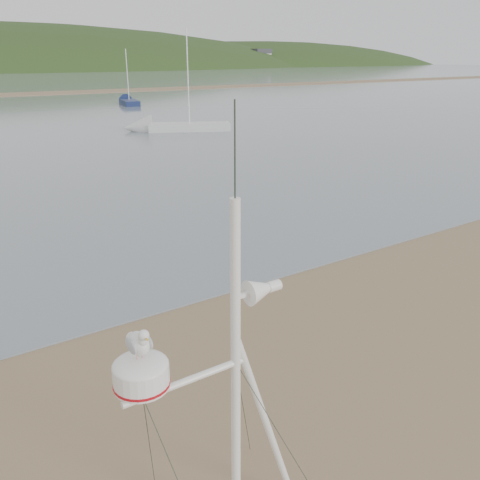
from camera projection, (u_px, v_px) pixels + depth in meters
mast_rig at (234, 457)px, 5.02m from camera, size 2.01×2.14×4.52m
sailboat_white_near at (161, 127)px, 34.36m from camera, size 7.22×4.78×7.14m
sailboat_blue_far at (127, 101)px, 54.25m from camera, size 2.67×6.13×5.96m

